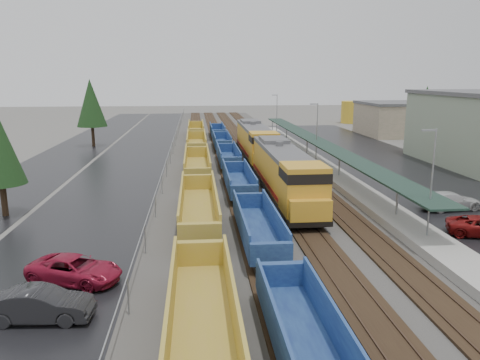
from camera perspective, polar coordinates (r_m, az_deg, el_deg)
The scene contains 18 objects.
ballast_strip at distance 70.21m, azimuth -0.39°, elevation 3.25°, with size 20.00×160.00×0.08m, color #302D2B.
trackbed at distance 70.19m, azimuth -0.39°, elevation 3.34°, with size 14.60×160.00×0.22m.
west_parking_lot at distance 70.50m, azimuth -12.65°, elevation 2.96°, with size 10.00×160.00×0.02m, color black.
west_road at distance 72.44m, azimuth -20.52°, elevation 2.72°, with size 9.00×160.00×0.02m, color black.
east_commuter_lot at distance 65.14m, azimuth 17.32°, elevation 1.93°, with size 16.00×100.00×0.02m, color black.
station_platform at distance 61.98m, azimuth 9.23°, elevation 2.50°, with size 3.00×80.00×8.00m.
chainlink_fence at distance 68.24m, azimuth -8.27°, elevation 4.19°, with size 0.08×160.04×2.02m.
distant_hills at distance 225.82m, azimuth 7.67°, elevation 9.50°, with size 301.00×140.00×25.20m.
tree_west_far at distance 80.91m, azimuth -17.72°, elevation 8.94°, with size 4.84×4.84×11.00m.
tree_east at distance 75.37m, azimuth 21.68°, elevation 7.94°, with size 4.40×4.40×10.00m.
locomotive_lead at distance 43.29m, azimuth 5.47°, elevation 0.86°, with size 3.34×22.01×4.98m.
locomotive_trail at distance 63.74m, azimuth 1.91°, elevation 4.65°, with size 3.34×22.01×4.98m.
well_string_yellow at distance 45.53m, azimuth -5.17°, elevation -0.35°, with size 2.83×106.16×2.51m.
well_string_blue at distance 46.26m, azimuth -0.21°, elevation -0.23°, with size 2.50×99.20×2.22m.
storage_tank at distance 120.40m, azimuth 13.51°, elevation 8.04°, with size 5.40×5.40×5.40m, color gold.
parked_car_west_b at distance 24.61m, azimuth -23.15°, elevation -13.84°, with size 4.86×1.69×1.60m, color black.
parked_car_west_c at distance 28.20m, azimuth -19.49°, elevation -10.26°, with size 5.33×2.46×1.48m, color maroon.
parked_car_east_c at distance 44.41m, azimuth 24.25°, elevation -2.35°, with size 5.39×2.19×1.56m, color silver.
Camera 1 is at (-6.14, -9.03, 11.29)m, focal length 35.00 mm.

